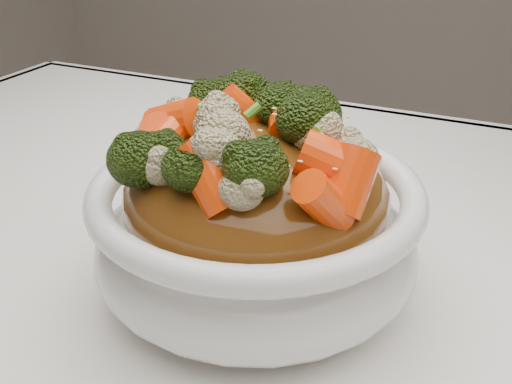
% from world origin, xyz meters
% --- Properties ---
extents(tablecloth, '(1.20, 0.80, 0.04)m').
position_xyz_m(tablecloth, '(0.00, 0.00, 0.73)').
color(tablecloth, white).
rests_on(tablecloth, dining_table).
extents(bowl, '(0.30, 0.30, 0.09)m').
position_xyz_m(bowl, '(-0.01, -0.04, 0.80)').
color(bowl, white).
rests_on(bowl, tablecloth).
extents(sauce_base, '(0.24, 0.24, 0.10)m').
position_xyz_m(sauce_base, '(-0.01, -0.04, 0.83)').
color(sauce_base, '#613610').
rests_on(sauce_base, bowl).
extents(carrots, '(0.24, 0.24, 0.05)m').
position_xyz_m(carrots, '(-0.01, -0.04, 0.89)').
color(carrots, '#FF4408').
rests_on(carrots, sauce_base).
extents(broccoli, '(0.24, 0.24, 0.05)m').
position_xyz_m(broccoli, '(-0.01, -0.04, 0.89)').
color(broccoli, black).
rests_on(broccoli, sauce_base).
extents(cauliflower, '(0.24, 0.24, 0.04)m').
position_xyz_m(cauliflower, '(-0.01, -0.04, 0.89)').
color(cauliflower, beige).
rests_on(cauliflower, sauce_base).
extents(scallions, '(0.18, 0.18, 0.02)m').
position_xyz_m(scallions, '(-0.01, -0.04, 0.90)').
color(scallions, '#499221').
rests_on(scallions, sauce_base).
extents(sesame_seeds, '(0.22, 0.22, 0.01)m').
position_xyz_m(sesame_seeds, '(-0.01, -0.04, 0.90)').
color(sesame_seeds, beige).
rests_on(sesame_seeds, sauce_base).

